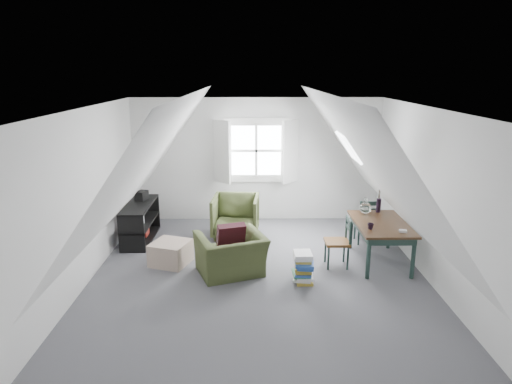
{
  "coord_description": "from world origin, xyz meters",
  "views": [
    {
      "loc": [
        -0.11,
        -6.35,
        3.01
      ],
      "look_at": [
        -0.03,
        0.6,
        1.15
      ],
      "focal_mm": 32.0,
      "sensor_mm": 36.0,
      "label": 1
    }
  ],
  "objects_px": {
    "armchair_far": "(236,236)",
    "magazine_stack": "(303,267)",
    "dining_table": "(381,228)",
    "dining_chair_near": "(339,241)",
    "media_shelf": "(140,224)",
    "ottoman": "(171,253)",
    "dining_chair_far": "(367,220)",
    "armchair_near": "(231,274)"
  },
  "relations": [
    {
      "from": "dining_chair_far",
      "to": "magazine_stack",
      "type": "relative_size",
      "value": 1.82
    },
    {
      "from": "ottoman",
      "to": "dining_chair_near",
      "type": "relative_size",
      "value": 0.69
    },
    {
      "from": "armchair_far",
      "to": "dining_chair_far",
      "type": "bearing_deg",
      "value": -4.41
    },
    {
      "from": "ottoman",
      "to": "dining_chair_far",
      "type": "height_order",
      "value": "dining_chair_far"
    },
    {
      "from": "dining_table",
      "to": "media_shelf",
      "type": "relative_size",
      "value": 1.01
    },
    {
      "from": "dining_table",
      "to": "armchair_far",
      "type": "bearing_deg",
      "value": 154.75
    },
    {
      "from": "armchair_near",
      "to": "ottoman",
      "type": "relative_size",
      "value": 1.76
    },
    {
      "from": "dining_chair_far",
      "to": "dining_chair_near",
      "type": "relative_size",
      "value": 1.03
    },
    {
      "from": "armchair_near",
      "to": "dining_chair_near",
      "type": "relative_size",
      "value": 1.22
    },
    {
      "from": "dining_table",
      "to": "dining_chair_far",
      "type": "xyz_separation_m",
      "value": [
        -0.0,
        0.87,
        -0.16
      ]
    },
    {
      "from": "dining_table",
      "to": "magazine_stack",
      "type": "height_order",
      "value": "dining_table"
    },
    {
      "from": "ottoman",
      "to": "dining_table",
      "type": "height_order",
      "value": "dining_table"
    },
    {
      "from": "dining_chair_near",
      "to": "ottoman",
      "type": "bearing_deg",
      "value": -70.96
    },
    {
      "from": "magazine_stack",
      "to": "media_shelf",
      "type": "bearing_deg",
      "value": 148.11
    },
    {
      "from": "dining_chair_far",
      "to": "magazine_stack",
      "type": "distance_m",
      "value": 2.05
    },
    {
      "from": "dining_chair_far",
      "to": "armchair_far",
      "type": "bearing_deg",
      "value": -17.22
    },
    {
      "from": "armchair_near",
      "to": "magazine_stack",
      "type": "distance_m",
      "value": 1.13
    },
    {
      "from": "armchair_far",
      "to": "magazine_stack",
      "type": "xyz_separation_m",
      "value": [
        1.05,
        -1.94,
        0.22
      ]
    },
    {
      "from": "ottoman",
      "to": "dining_table",
      "type": "relative_size",
      "value": 0.41
    },
    {
      "from": "armchair_far",
      "to": "dining_chair_far",
      "type": "distance_m",
      "value": 2.42
    },
    {
      "from": "dining_chair_near",
      "to": "magazine_stack",
      "type": "distance_m",
      "value": 0.86
    },
    {
      "from": "armchair_near",
      "to": "ottoman",
      "type": "xyz_separation_m",
      "value": [
        -0.98,
        0.39,
        0.18
      ]
    },
    {
      "from": "armchair_near",
      "to": "ottoman",
      "type": "height_order",
      "value": "ottoman"
    },
    {
      "from": "dining_chair_near",
      "to": "media_shelf",
      "type": "xyz_separation_m",
      "value": [
        -3.4,
        1.17,
        -0.11
      ]
    },
    {
      "from": "ottoman",
      "to": "dining_table",
      "type": "bearing_deg",
      "value": 0.42
    },
    {
      "from": "armchair_near",
      "to": "ottoman",
      "type": "bearing_deg",
      "value": -42.25
    },
    {
      "from": "dining_chair_far",
      "to": "dining_chair_near",
      "type": "distance_m",
      "value": 1.22
    },
    {
      "from": "armchair_far",
      "to": "dining_chair_near",
      "type": "height_order",
      "value": "dining_chair_near"
    },
    {
      "from": "armchair_far",
      "to": "media_shelf",
      "type": "height_order",
      "value": "media_shelf"
    },
    {
      "from": "armchair_far",
      "to": "dining_chair_near",
      "type": "relative_size",
      "value": 1.08
    },
    {
      "from": "ottoman",
      "to": "dining_chair_far",
      "type": "xyz_separation_m",
      "value": [
        3.35,
        0.9,
        0.24
      ]
    },
    {
      "from": "media_shelf",
      "to": "magazine_stack",
      "type": "relative_size",
      "value": 2.97
    },
    {
      "from": "dining_chair_near",
      "to": "magazine_stack",
      "type": "bearing_deg",
      "value": -26.48
    },
    {
      "from": "ottoman",
      "to": "dining_chair_near",
      "type": "height_order",
      "value": "dining_chair_near"
    },
    {
      "from": "dining_chair_near",
      "to": "armchair_near",
      "type": "bearing_deg",
      "value": -59.22
    },
    {
      "from": "ottoman",
      "to": "magazine_stack",
      "type": "height_order",
      "value": "magazine_stack"
    },
    {
      "from": "armchair_near",
      "to": "media_shelf",
      "type": "bearing_deg",
      "value": -60.78
    },
    {
      "from": "media_shelf",
      "to": "dining_table",
      "type": "bearing_deg",
      "value": -12.01
    },
    {
      "from": "dining_chair_far",
      "to": "dining_chair_near",
      "type": "xyz_separation_m",
      "value": [
        -0.68,
        -1.01,
        -0.01
      ]
    },
    {
      "from": "dining_chair_near",
      "to": "armchair_far",
      "type": "bearing_deg",
      "value": -108.14
    },
    {
      "from": "dining_table",
      "to": "dining_chair_near",
      "type": "xyz_separation_m",
      "value": [
        -0.68,
        -0.14,
        -0.17
      ]
    },
    {
      "from": "armchair_far",
      "to": "dining_chair_far",
      "type": "relative_size",
      "value": 1.05
    }
  ]
}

